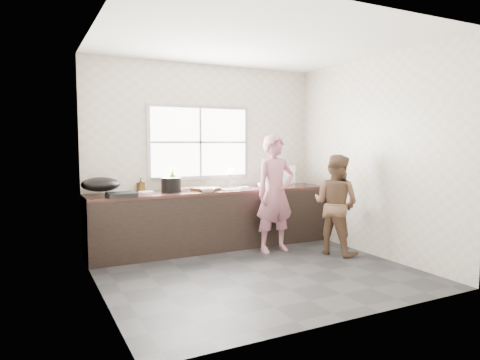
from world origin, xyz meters
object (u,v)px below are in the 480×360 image
plate_food (146,192)px  bottle_green (172,179)px  bowl_held (244,188)px  glass_jar (165,188)px  black_pot (171,185)px  burner (121,195)px  wok (100,184)px  dish_rack (279,176)px  pot_lid_left (112,194)px  person_side (336,204)px  bottle_brown_short (169,184)px  bottle_brown_tall (141,186)px  woman (275,197)px  bowl_crabs (267,186)px  bowl_mince (208,190)px  cutting_board (205,189)px  pot_lid_right (121,192)px

plate_food → bottle_green: size_ratio=0.67×
bowl_held → glass_jar: bearing=165.6°
black_pot → burner: size_ratio=0.80×
bowl_held → wok: wok is taller
bowl_held → burner: bowl_held is taller
wok → dish_rack: 2.70m
burner → wok: (-0.23, 0.17, 0.13)m
black_pot → pot_lid_left: black_pot is taller
person_side → bowl_held: size_ratio=7.74×
pot_lid_left → bottle_green: bearing=7.7°
bowl_held → bottle_brown_short: 1.08m
bottle_brown_tall → burner: bottle_brown_tall is taller
wok → woman: bearing=-13.4°
pot_lid_left → black_pot: bearing=-8.3°
bowl_crabs → black_pot: black_pot is taller
plate_food → glass_jar: glass_jar is taller
plate_food → black_pot: bearing=-17.5°
bowl_mince → burner: (-1.17, 0.03, -0.00)m
woman → dish_rack: bearing=52.5°
bottle_brown_short → dish_rack: size_ratio=0.41×
cutting_board → bottle_brown_short: bearing=160.7°
glass_jar → pot_lid_left: bearing=-179.8°
bottle_green → pot_lid_left: 0.89m
bowl_mince → dish_rack: size_ratio=0.51×
bowl_crabs → plate_food: size_ratio=1.01×
bottle_green → pot_lid_right: (-0.74, 0.00, -0.15)m
burner → pot_lid_right: burner is taller
bottle_brown_tall → pot_lid_left: (-0.41, -0.12, -0.08)m
pot_lid_right → woman: bearing=-21.5°
woman → bowl_mince: bearing=157.3°
plate_food → dish_rack: bearing=-2.3°
bottle_brown_short → bowl_crabs: bearing=-15.9°
bowl_held → pot_lid_right: bearing=166.8°
plate_food → bottle_brown_tall: bottle_brown_tall is taller
person_side → bowl_crabs: size_ratio=6.45×
bowl_mince → black_pot: bearing=155.4°
black_pot → bottle_brown_short: 0.19m
bowl_crabs → person_side: bearing=-53.3°
bottle_brown_short → pot_lid_left: 0.81m
bowl_mince → bowl_crabs: bearing=0.0°
bottle_brown_tall → glass_jar: bearing=-20.0°
person_side → bottle_green: person_side is taller
dish_rack → person_side: bearing=-89.5°
person_side → bottle_brown_short: person_side is taller
woman → bowl_crabs: (0.06, 0.34, 0.12)m
woman → bottle_brown_short: (-1.32, 0.74, 0.18)m
pot_lid_left → pot_lid_right: (0.13, 0.12, -0.00)m
person_side → pot_lid_left: 3.04m
person_side → dish_rack: (-0.27, 1.06, 0.33)m
burner → pot_lid_left: bearing=101.4°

